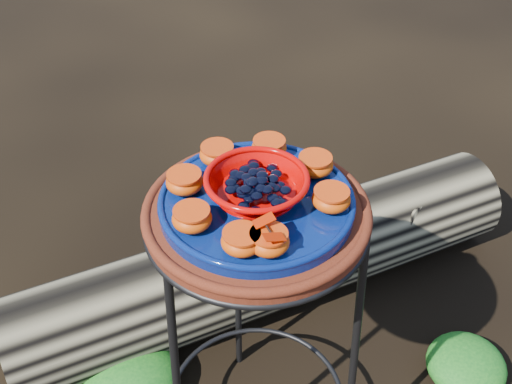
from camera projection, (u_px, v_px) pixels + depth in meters
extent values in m
cylinder|color=#501A09|center=(257.00, 215.00, 1.13)|extent=(0.40, 0.40, 0.03)
cylinder|color=#000C41|center=(257.00, 204.00, 1.11)|extent=(0.34, 0.34, 0.02)
ellipsoid|color=red|center=(269.00, 241.00, 1.00)|extent=(0.07, 0.07, 0.04)
ellipsoid|color=red|center=(331.00, 199.00, 1.08)|extent=(0.07, 0.07, 0.04)
ellipsoid|color=red|center=(315.00, 165.00, 1.15)|extent=(0.07, 0.07, 0.04)
ellipsoid|color=red|center=(269.00, 148.00, 1.19)|extent=(0.07, 0.07, 0.04)
ellipsoid|color=red|center=(217.00, 154.00, 1.17)|extent=(0.07, 0.07, 0.04)
ellipsoid|color=red|center=(185.00, 182.00, 1.11)|extent=(0.07, 0.07, 0.04)
ellipsoid|color=red|center=(192.00, 218.00, 1.04)|extent=(0.07, 0.07, 0.04)
ellipsoid|color=red|center=(242.00, 241.00, 1.00)|extent=(0.07, 0.07, 0.04)
ellipsoid|color=#125516|center=(131.00, 376.00, 1.64)|extent=(0.25, 0.25, 0.12)
ellipsoid|color=#125516|center=(466.00, 364.00, 1.68)|extent=(0.21, 0.21, 0.10)
ellipsoid|color=#125516|center=(210.00, 288.00, 1.86)|extent=(0.27, 0.27, 0.13)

